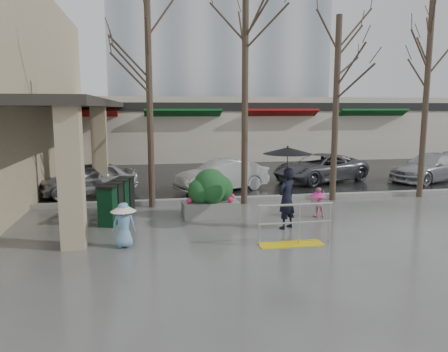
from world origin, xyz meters
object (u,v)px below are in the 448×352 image
object	(u,v)px
tree_west	(148,53)
tree_midwest	(245,50)
child_blue	(124,221)
tree_east	(429,50)
woman	(287,178)
news_boxes	(117,200)
car_b	(222,175)
planter	(211,194)
car_a	(89,179)
handrail	(293,230)
car_d	(431,167)
car_c	(320,168)
tree_mideast	(338,63)
child_pink	(318,200)

from	to	relation	value
tree_west	tree_midwest	world-z (taller)	tree_midwest
child_blue	tree_east	bearing A→B (deg)	-161.21
woman	news_boxes	size ratio (longest dim) A/B	1.09
car_b	planter	bearing A→B (deg)	-37.17
car_a	car_b	bearing A→B (deg)	70.17
tree_east	child_blue	world-z (taller)	tree_east
woman	handrail	bearing A→B (deg)	44.32
tree_east	car_d	distance (m)	6.31
child_blue	car_c	world-z (taller)	car_c
tree_mideast	car_d	size ratio (longest dim) A/B	1.50
tree_west	tree_midwest	bearing A→B (deg)	0.00
news_boxes	car_c	distance (m)	10.16
tree_midwest	planter	bearing A→B (deg)	-130.97
car_a	tree_midwest	bearing A→B (deg)	46.75
tree_midwest	child_blue	world-z (taller)	tree_midwest
car_b	child_blue	bearing A→B (deg)	-50.33
tree_mideast	woman	xyz separation A→B (m)	(-2.86, -3.36, -3.43)
news_boxes	car_c	world-z (taller)	car_c
tree_mideast	child_pink	bearing A→B (deg)	-123.33
tree_west	news_boxes	world-z (taller)	tree_west
child_pink	car_b	xyz separation A→B (m)	(-2.16, 4.73, 0.10)
tree_midwest	car_d	bearing A→B (deg)	18.53
tree_midwest	car_d	size ratio (longest dim) A/B	1.61
tree_west	car_a	xyz separation A→B (m)	(-2.38, 2.55, -4.45)
tree_midwest	news_boxes	distance (m)	6.47
tree_east	handrail	bearing A→B (deg)	-144.14
news_boxes	car_a	xyz separation A→B (m)	(-1.33, 4.01, 0.05)
tree_west	car_a	bearing A→B (deg)	133.03
child_blue	car_b	distance (m)	7.62
handrail	tree_west	distance (m)	7.52
car_c	news_boxes	bearing A→B (deg)	-79.59
child_blue	car_a	bearing A→B (deg)	-79.43
handrail	car_d	distance (m)	12.27
tree_east	news_boxes	size ratio (longest dim) A/B	3.39
car_c	planter	bearing A→B (deg)	-67.83
car_c	car_a	bearing A→B (deg)	-103.70
child_blue	car_a	world-z (taller)	car_a
child_pink	planter	distance (m)	3.30
tree_west	car_b	size ratio (longest dim) A/B	1.78
child_pink	car_d	bearing A→B (deg)	-142.89
child_pink	news_boxes	distance (m)	6.11
planter	car_b	size ratio (longest dim) A/B	0.46
news_boxes	car_d	distance (m)	14.50
tree_east	woman	distance (m)	8.20
car_c	tree_mideast	bearing A→B (deg)	-37.11
woman	car_d	world-z (taller)	woman
tree_midwest	car_a	world-z (taller)	tree_midwest
woman	car_a	xyz separation A→B (m)	(-6.02, 5.90, -0.80)
child_pink	planter	world-z (taller)	planter
woman	car_d	size ratio (longest dim) A/B	0.53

